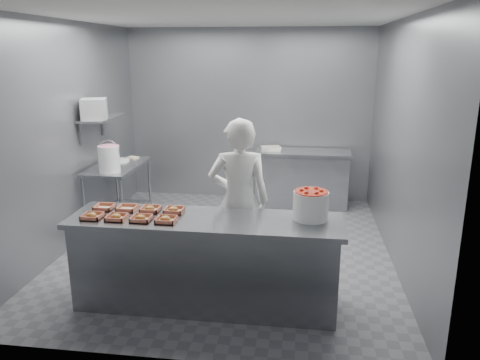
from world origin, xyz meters
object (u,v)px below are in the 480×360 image
service_counter (206,262)px  tray_0 (92,216)px  appliance (94,109)px  tray_3 (166,219)px  tray_1 (116,217)px  worker (239,201)px  tray_2 (141,218)px  prep_table (119,186)px  back_counter (302,178)px  tray_6 (150,209)px  tray_4 (104,207)px  tray_5 (127,208)px  strawberry_tub (311,204)px  glaze_bucket (109,158)px  tray_7 (174,210)px

service_counter → tray_0: size_ratio=13.88×
tray_0 → appliance: 2.16m
tray_3 → tray_1: bearing=180.0°
worker → tray_2: bearing=33.2°
prep_table → back_counter: same height
service_counter → tray_6: size_ratio=13.88×
back_counter → tray_4: size_ratio=8.01×
prep_table → tray_2: bearing=-62.8°
tray_5 → worker: bearing=23.7°
prep_table → tray_5: (0.83, -1.81, 0.33)m
worker → strawberry_tub: bearing=138.4°
prep_table → worker: worker is taller
glaze_bucket → tray_4: bearing=-69.3°
tray_1 → glaze_bucket: (-0.78, 1.71, 0.16)m
back_counter → tray_1: 3.83m
service_counter → back_counter: bearing=74.5°
tray_3 → strawberry_tub: (1.33, 0.25, 0.12)m
tray_0 → service_counter: bearing=7.3°
tray_4 → tray_1: bearing=-48.9°
tray_1 → appliance: 2.26m
service_counter → tray_6: (-0.58, 0.14, 0.47)m
tray_2 → strawberry_tub: bearing=9.2°
service_counter → tray_5: bearing=170.5°
tray_0 → tray_2: (0.48, 0.00, 0.00)m
service_counter → appliance: (-1.82, 1.73, 1.25)m
service_counter → tray_3: tray_3 is taller
tray_5 → tray_2: bearing=-48.9°
tray_1 → tray_2: bearing=0.0°
tray_4 → tray_5: bearing=0.0°
tray_1 → tray_2: 0.24m
tray_7 → glaze_bucket: glaze_bucket is taller
back_counter → tray_7: (-1.24, -3.11, 0.47)m
prep_table → tray_4: 1.94m
glaze_bucket → tray_2: bearing=-59.2°
prep_table → tray_6: size_ratio=6.40×
appliance → worker: bearing=-47.5°
prep_table → tray_1: bearing=-68.3°
back_counter → tray_7: size_ratio=8.01×
tray_4 → tray_7: tray_7 is taller
appliance → tray_3: bearing=-70.4°
service_counter → tray_3: (-0.34, -0.14, 0.47)m
tray_3 → prep_table: bearing=122.2°
tray_6 → glaze_bucket: glaze_bucket is taller
tray_0 → tray_3: bearing=0.0°
tray_2 → tray_3: size_ratio=1.00×
back_counter → tray_3: tray_3 is taller
tray_0 → tray_6: same height
tray_1 → tray_3: (0.48, 0.00, 0.00)m
service_counter → tray_0: bearing=-172.7°
prep_table → back_counter: (2.55, 1.30, -0.14)m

